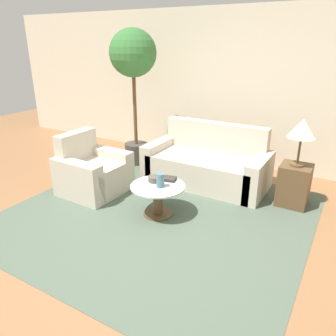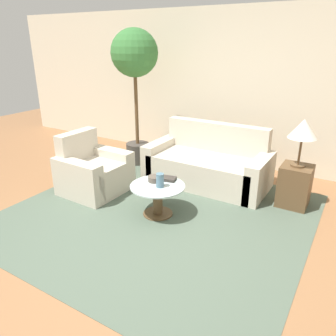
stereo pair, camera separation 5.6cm
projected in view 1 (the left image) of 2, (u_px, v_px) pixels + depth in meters
ground_plane at (120, 242)px, 3.60m from camera, size 14.00×14.00×0.00m
wall_back at (228, 88)px, 5.60m from camera, size 10.00×0.06×2.60m
rug at (158, 214)px, 4.18m from camera, size 3.59×3.38×0.01m
sofa_main at (208, 164)px, 5.04m from camera, size 1.84×0.88×0.89m
armchair at (91, 173)px, 4.73m from camera, size 0.83×0.88×0.85m
coffee_table at (158, 196)px, 4.08m from camera, size 0.68×0.68×0.40m
side_table at (294, 185)px, 4.34m from camera, size 0.39×0.39×0.56m
table_lamp at (302, 129)px, 4.06m from camera, size 0.35×0.35×0.61m
potted_plant at (133, 66)px, 5.34m from camera, size 0.77×0.77×2.27m
vase at (160, 180)px, 3.96m from camera, size 0.10×0.10×0.17m
bowl at (155, 179)px, 4.14m from camera, size 0.17×0.17×0.07m
book_stack at (169, 179)px, 4.18m from camera, size 0.20×0.17×0.04m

